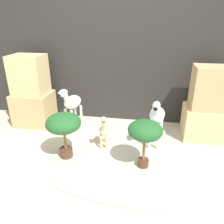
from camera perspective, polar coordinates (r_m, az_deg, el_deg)
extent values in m
plane|color=beige|center=(2.70, -3.38, -15.68)|extent=(14.00, 14.00, 0.00)
cube|color=#2D2B28|center=(3.70, 1.79, 14.14)|extent=(6.40, 0.08, 2.20)
cube|color=tan|center=(3.94, -19.63, 0.87)|extent=(0.61, 0.50, 0.55)
cube|color=#DBC184|center=(3.77, -20.85, 9.10)|extent=(0.51, 0.42, 0.62)
cube|color=#DBC184|center=(3.59, 22.85, -2.54)|extent=(0.61, 0.50, 0.48)
cube|color=tan|center=(3.40, 24.30, 5.76)|extent=(0.50, 0.41, 0.61)
cylinder|color=white|center=(3.09, 12.14, -6.42)|extent=(0.04, 0.04, 0.39)
cylinder|color=white|center=(3.10, 9.85, -6.11)|extent=(0.04, 0.04, 0.39)
cylinder|color=white|center=(3.29, 12.63, -4.47)|extent=(0.04, 0.04, 0.39)
cylinder|color=white|center=(3.30, 10.49, -4.19)|extent=(0.04, 0.04, 0.39)
ellipsoid|color=white|center=(3.07, 11.70, -0.67)|extent=(0.25, 0.36, 0.21)
cylinder|color=white|center=(2.89, 11.54, 0.50)|extent=(0.10, 0.14, 0.19)
ellipsoid|color=white|center=(2.81, 11.52, 1.60)|extent=(0.13, 0.19, 0.11)
sphere|color=black|center=(2.74, 11.30, 0.84)|extent=(0.05, 0.05, 0.05)
cube|color=black|center=(2.89, 11.56, 0.67)|extent=(0.03, 0.08, 0.16)
cylinder|color=white|center=(3.50, -10.36, -2.50)|extent=(0.04, 0.04, 0.39)
cylinder|color=white|center=(3.57, -11.88, -2.04)|extent=(0.04, 0.04, 0.39)
cylinder|color=white|center=(3.66, -8.01, -1.13)|extent=(0.04, 0.04, 0.39)
cylinder|color=white|center=(3.73, -9.51, -0.72)|extent=(0.04, 0.04, 0.39)
ellipsoid|color=white|center=(3.50, -10.24, 2.58)|extent=(0.31, 0.38, 0.21)
cylinder|color=white|center=(3.36, -11.94, 3.82)|extent=(0.12, 0.15, 0.19)
ellipsoid|color=white|center=(3.30, -12.70, 4.85)|extent=(0.16, 0.21, 0.11)
sphere|color=black|center=(3.25, -13.61, 4.30)|extent=(0.05, 0.05, 0.05)
cube|color=black|center=(3.36, -11.96, 3.96)|extent=(0.05, 0.08, 0.16)
cylinder|color=beige|center=(3.09, -1.46, -7.89)|extent=(0.04, 0.04, 0.19)
cylinder|color=beige|center=(3.09, -2.85, -7.94)|extent=(0.04, 0.04, 0.19)
cylinder|color=beige|center=(3.23, -1.61, -6.41)|extent=(0.04, 0.04, 0.19)
cylinder|color=beige|center=(3.23, -2.93, -6.45)|extent=(0.04, 0.04, 0.19)
ellipsoid|color=beige|center=(3.09, -2.26, -4.83)|extent=(0.18, 0.25, 0.12)
cylinder|color=beige|center=(2.94, -2.22, -3.27)|extent=(0.08, 0.13, 0.25)
ellipsoid|color=beige|center=(2.82, -2.20, -1.96)|extent=(0.09, 0.13, 0.07)
sphere|color=brown|center=(2.78, -2.15, -2.51)|extent=(0.03, 0.03, 0.03)
cylinder|color=#513323|center=(2.81, 8.09, -12.95)|extent=(0.14, 0.14, 0.09)
cylinder|color=brown|center=(2.70, 8.33, -9.61)|extent=(0.03, 0.03, 0.30)
ellipsoid|color=#235B28|center=(2.57, 8.67, -4.72)|extent=(0.41, 0.41, 0.22)
cylinder|color=#513323|center=(3.01, -11.85, -10.26)|extent=(0.17, 0.17, 0.12)
cylinder|color=brown|center=(2.91, -12.15, -7.23)|extent=(0.03, 0.03, 0.25)
ellipsoid|color=#235B28|center=(2.79, -12.58, -2.84)|extent=(0.45, 0.45, 0.24)
ellipsoid|color=silver|center=(2.44, -1.55, -20.46)|extent=(1.27, 0.40, 0.03)
cone|color=white|center=(2.55, -11.49, -17.67)|extent=(0.09, 0.09, 0.05)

